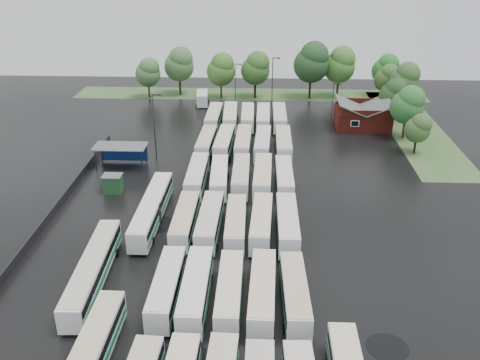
{
  "coord_description": "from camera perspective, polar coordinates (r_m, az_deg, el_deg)",
  "views": [
    {
      "loc": [
        4.94,
        -55.5,
        33.73
      ],
      "look_at": [
        2.0,
        12.0,
        2.5
      ],
      "focal_mm": 40.0,
      "sensor_mm": 36.0,
      "label": 1
    }
  ],
  "objects": [
    {
      "name": "tree_east_3",
      "position": [
        116.51,
        17.21,
        10.23
      ],
      "size": [
        6.15,
        6.15,
        10.19
      ],
      "color": "black",
      "rests_on": "ground"
    },
    {
      "name": "bus_r1c0",
      "position": [
        54.7,
        -7.82,
        -11.26
      ],
      "size": [
        2.42,
        11.31,
        3.15
      ],
      "rotation": [
        0.0,
        0.0,
        -0.0
      ],
      "color": "silver",
      "rests_on": "ground"
    },
    {
      "name": "puddle_2",
      "position": [
        69.23,
        -9.02,
        -4.69
      ],
      "size": [
        4.88,
        4.88,
        0.01
      ],
      "primitive_type": "cylinder",
      "color": "black",
      "rests_on": "ground"
    },
    {
      "name": "bus_r1c1",
      "position": [
        53.95,
        -4.75,
        -11.57
      ],
      "size": [
        2.55,
        11.81,
        3.29
      ],
      "rotation": [
        0.0,
        0.0,
        0.0
      ],
      "color": "silver",
      "rests_on": "ground"
    },
    {
      "name": "tree_north_2",
      "position": [
        119.84,
        -1.99,
        11.73
      ],
      "size": [
        6.24,
        6.24,
        10.34
      ],
      "color": "#351F12",
      "rests_on": "ground"
    },
    {
      "name": "puddle_3",
      "position": [
        61.09,
        4.33,
        -8.78
      ],
      "size": [
        4.85,
        4.85,
        0.01
      ],
      "primitive_type": "cylinder",
      "color": "black",
      "rests_on": "ground"
    },
    {
      "name": "tree_north_0",
      "position": [
        122.14,
        -9.75,
        11.3
      ],
      "size": [
        5.56,
        5.56,
        9.2
      ],
      "color": "#3B2F20",
      "rests_on": "ground"
    },
    {
      "name": "bus_r2c1",
      "position": [
        65.47,
        -3.26,
        -4.44
      ],
      "size": [
        2.7,
        11.67,
        3.24
      ],
      "rotation": [
        0.0,
        0.0,
        -0.02
      ],
      "color": "silver",
      "rests_on": "ground"
    },
    {
      "name": "bus_r3c2",
      "position": [
        77.54,
        0.1,
        0.43
      ],
      "size": [
        2.45,
        11.25,
        3.13
      ],
      "rotation": [
        0.0,
        0.0,
        0.01
      ],
      "color": "silver",
      "rests_on": "ground"
    },
    {
      "name": "bus_r1c4",
      "position": [
        53.66,
        5.86,
        -11.97
      ],
      "size": [
        2.74,
        11.28,
        3.12
      ],
      "rotation": [
        0.0,
        0.0,
        0.03
      ],
      "color": "silver",
      "rests_on": "ground"
    },
    {
      "name": "lamp_post_nw",
      "position": [
        87.26,
        -9.06,
        6.17
      ],
      "size": [
        1.67,
        0.33,
        10.84
      ],
      "color": "#2D2D30",
      "rests_on": "ground"
    },
    {
      "name": "tree_north_6",
      "position": [
        126.2,
        15.31,
        11.36
      ],
      "size": [
        5.85,
        5.85,
        9.69
      ],
      "color": "#36251C",
      "rests_on": "ground"
    },
    {
      "name": "tree_north_5",
      "position": [
        122.8,
        10.65,
        12.04
      ],
      "size": [
        7.0,
        7.0,
        11.59
      ],
      "color": "#392713",
      "rests_on": "ground"
    },
    {
      "name": "brick_building",
      "position": [
        105.04,
        12.91,
        6.52
      ],
      "size": [
        10.07,
        8.6,
        5.39
      ],
      "color": "maroon",
      "rests_on": "ground"
    },
    {
      "name": "bus_r5c2",
      "position": [
        102.94,
        0.82,
        6.69
      ],
      "size": [
        2.56,
        11.27,
        3.13
      ],
      "rotation": [
        0.0,
        0.0,
        0.02
      ],
      "color": "silver",
      "rests_on": "ground"
    },
    {
      "name": "bus_r1c3",
      "position": [
        53.51,
        2.39,
        -11.87
      ],
      "size": [
        2.81,
        11.71,
        3.24
      ],
      "rotation": [
        0.0,
        0.0,
        -0.03
      ],
      "color": "silver",
      "rests_on": "ground"
    },
    {
      "name": "bus_r1c2",
      "position": [
        53.68,
        -1.12,
        -11.81
      ],
      "size": [
        2.4,
        11.18,
        3.11
      ],
      "rotation": [
        0.0,
        0.0,
        0.0
      ],
      "color": "silver",
      "rests_on": "ground"
    },
    {
      "name": "tree_east_4",
      "position": [
        120.89,
        15.46,
        10.46
      ],
      "size": [
        5.27,
        5.23,
        8.66
      ],
      "color": "black",
      "rests_on": "ground"
    },
    {
      "name": "west_fence",
      "position": [
        76.59,
        -18.55,
        -2.21
      ],
      "size": [
        0.1,
        50.0,
        1.2
      ],
      "primitive_type": "cube",
      "color": "#2D2D30",
      "rests_on": "ground"
    },
    {
      "name": "bus_r3c4",
      "position": [
        77.19,
        4.74,
        0.21
      ],
      "size": [
        2.5,
        11.18,
        3.1
      ],
      "rotation": [
        0.0,
        0.0,
        0.01
      ],
      "color": "silver",
      "rests_on": "ground"
    },
    {
      "name": "tree_north_3",
      "position": [
        120.36,
        1.73,
        11.86
      ],
      "size": [
        6.36,
        6.36,
        10.54
      ],
      "color": "black",
      "rests_on": "ground"
    },
    {
      "name": "lamp_post_back_w",
      "position": [
        114.63,
        -0.45,
        10.45
      ],
      "size": [
        1.4,
        0.27,
        9.12
      ],
      "color": "#2D2D30",
      "rests_on": "ground"
    },
    {
      "name": "ground",
      "position": [
        65.13,
        -2.23,
        -6.4
      ],
      "size": [
        160.0,
        160.0,
        0.0
      ],
      "primitive_type": "plane",
      "color": "black",
      "rests_on": "ground"
    },
    {
      "name": "bus_r4c0",
      "position": [
        90.33,
        -3.62,
        4.0
      ],
      "size": [
        2.74,
        11.22,
        3.1
      ],
      "rotation": [
        0.0,
        0.0,
        -0.03
      ],
      "color": "silver",
      "rests_on": "ground"
    },
    {
      "name": "bus_r4c1",
      "position": [
        89.86,
        -1.7,
        3.97
      ],
      "size": [
        2.99,
        11.76,
        3.24
      ],
      "rotation": [
        0.0,
        0.0,
        -0.04
      ],
      "color": "silver",
      "rests_on": "ground"
    },
    {
      "name": "lamp_post_ne",
      "position": [
        99.73,
        9.89,
        7.98
      ],
      "size": [
        1.45,
        0.28,
        9.42
      ],
      "color": "#2D2D30",
      "rests_on": "ground"
    },
    {
      "name": "bus_r4c4",
      "position": [
        89.61,
        4.65,
        3.85
      ],
      "size": [
        2.54,
        11.79,
        3.28
      ],
      "rotation": [
        0.0,
        0.0,
        0.0
      ],
      "color": "silver",
      "rests_on": "ground"
    },
    {
      "name": "utility_hut",
      "position": [
        78.32,
        -13.4,
        -0.36
      ],
      "size": [
        2.7,
        2.2,
        2.62
      ],
      "color": "#1B4723",
      "rests_on": "ground"
    },
    {
      "name": "minibus",
      "position": [
        116.77,
        -4.04,
        8.73
      ],
      "size": [
        2.85,
        6.42,
        2.73
      ],
      "rotation": [
        0.0,
        0.0,
        0.09
      ],
      "color": "silver",
      "rests_on": "ground"
    },
    {
      "name": "tree_east_1",
      "position": [
        99.6,
        17.51,
        7.69
      ],
      "size": [
        5.94,
        5.94,
        9.84
      ],
      "color": "#352213",
      "rests_on": "ground"
    },
    {
      "name": "bus_r2c0",
      "position": [
        66.04,
        -5.9,
        -4.32
      ],
      "size": [
        2.45,
        11.31,
        3.15
      ],
      "rotation": [
        0.0,
        0.0,
        -0.0
      ],
      "color": "silver",
      "rests_on": "ground"
    },
    {
      "name": "grass_strip_north",
      "position": [
        124.97,
        1.07,
        9.15
      ],
      "size": [
        80.0,
        10.0,
        0.01
      ],
      "primitive_type": "cube",
      "color": "#3C5E2E",
      "rests_on": "ground"
    },
    {
      "name": "tree_north_4",
      "position": [
        120.52,
        7.71,
        12.37
      ],
      "size": [
        7.72,
        7.72,
        12.79
      ],
      "color": "black",
      "rests_on": "ground"
    },
    {
      "name": "bus_r2c2",
      "position": [
        65.0,
        -0.46,
        -4.7
      ],
      "size": [
        2.53,
        11.21,
        3.11
      ],
      "rotation": [
        0.0,
        0.0,
        0.01
      ],
      "color": "silver",
      "rests_on": "ground"
    },
    {
      "name": "bus_r5c0",
      "position": [
        102.78,
        -2.8,
        6.66
      ],
      "size": [
        2.66,
        11.61,
        3.22
      ],
      "rotation": [
        0.0,
        0.0,
        -0.02
      ],
      "color": "silver",
      "rests_on": "ground"
    },
    {
      "name": "puddle_4",
      "position": [
        51.87,
        15.44,
        -16.85
      ],
      "size": [
        3.84,
        3.84,
        0.01
      ],
      "primitive_type": "cylinder",
      "color": "black",
      "rests_on": "ground"
    },
    {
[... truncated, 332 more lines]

